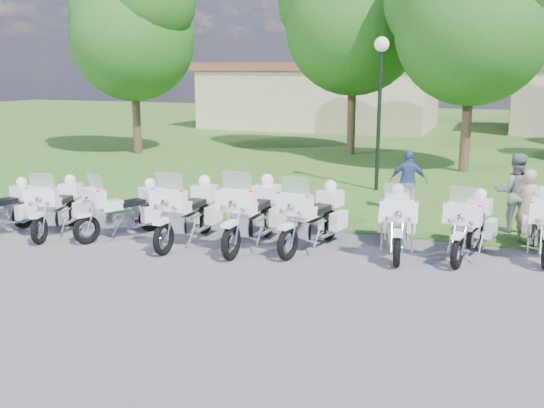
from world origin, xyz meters
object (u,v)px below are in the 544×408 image
(lamp_post, at_px, (380,77))
(motorcycle_3, at_px, (188,211))
(motorcycle_2, at_px, (124,209))
(motorcycle_4, at_px, (253,212))
(bystander_b, at_px, (515,193))
(bystander_c, at_px, (408,181))
(motorcycle_5, at_px, (313,216))
(motorcycle_1, at_px, (58,206))
(bystander_a, at_px, (528,207))
(motorcycle_8, at_px, (544,224))
(motorcycle_7, at_px, (471,225))
(motorcycle_6, at_px, (397,221))

(lamp_post, bearing_deg, motorcycle_3, -110.08)
(motorcycle_2, distance_m, motorcycle_4, 3.00)
(bystander_b, relative_size, bystander_c, 1.11)
(motorcycle_5, bearing_deg, bystander_b, -131.36)
(bystander_c, bearing_deg, motorcycle_1, 24.79)
(motorcycle_2, xyz_separation_m, bystander_c, (5.56, 4.63, 0.19))
(motorcycle_4, height_order, bystander_a, motorcycle_4)
(motorcycle_2, distance_m, bystander_b, 8.86)
(motorcycle_8, height_order, bystander_a, bystander_a)
(motorcycle_2, height_order, lamp_post, lamp_post)
(motorcycle_4, height_order, motorcycle_7, motorcycle_4)
(lamp_post, distance_m, bystander_b, 6.00)
(motorcycle_6, bearing_deg, motorcycle_8, -172.74)
(motorcycle_4, height_order, lamp_post, lamp_post)
(motorcycle_7, bearing_deg, motorcycle_3, 20.87)
(motorcycle_5, relative_size, bystander_b, 1.32)
(motorcycle_2, bearing_deg, bystander_a, -138.05)
(motorcycle_7, height_order, lamp_post, lamp_post)
(motorcycle_3, bearing_deg, motorcycle_8, -165.91)
(motorcycle_8, height_order, bystander_b, bystander_b)
(motorcycle_4, bearing_deg, motorcycle_3, 10.43)
(motorcycle_2, relative_size, motorcycle_4, 0.81)
(lamp_post, relative_size, bystander_a, 2.87)
(motorcycle_7, relative_size, bystander_b, 1.25)
(motorcycle_2, relative_size, bystander_c, 1.27)
(lamp_post, bearing_deg, motorcycle_1, -127.13)
(motorcycle_2, xyz_separation_m, motorcycle_8, (8.69, 1.79, 0.02))
(motorcycle_7, xyz_separation_m, motorcycle_8, (1.37, 0.61, 0.01))
(lamp_post, bearing_deg, motorcycle_6, -75.15)
(motorcycle_1, height_order, bystander_b, bystander_b)
(motorcycle_8, bearing_deg, bystander_c, -43.15)
(bystander_a, bearing_deg, motorcycle_3, 51.57)
(motorcycle_4, relative_size, motorcycle_6, 1.10)
(bystander_b, distance_m, bystander_c, 2.79)
(motorcycle_2, bearing_deg, motorcycle_6, -146.21)
(bystander_b, bearing_deg, motorcycle_8, 102.74)
(motorcycle_8, distance_m, bystander_c, 4.23)
(motorcycle_5, bearing_deg, motorcycle_8, -153.41)
(motorcycle_8, xyz_separation_m, bystander_b, (-0.56, 1.75, 0.26))
(motorcycle_1, relative_size, motorcycle_4, 0.85)
(bystander_b, bearing_deg, motorcycle_2, 18.43)
(motorcycle_3, distance_m, bystander_a, 7.26)
(motorcycle_8, relative_size, bystander_a, 1.44)
(motorcycle_3, distance_m, bystander_c, 6.05)
(motorcycle_7, bearing_deg, motorcycle_6, 20.25)
(motorcycle_1, xyz_separation_m, motorcycle_4, (4.54, 0.64, 0.09))
(bystander_a, xyz_separation_m, bystander_c, (-2.83, 2.05, 0.01))
(motorcycle_2, height_order, motorcycle_8, motorcycle_8)
(motorcycle_1, relative_size, bystander_a, 1.37)
(motorcycle_5, xyz_separation_m, bystander_a, (4.17, 1.97, 0.12))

